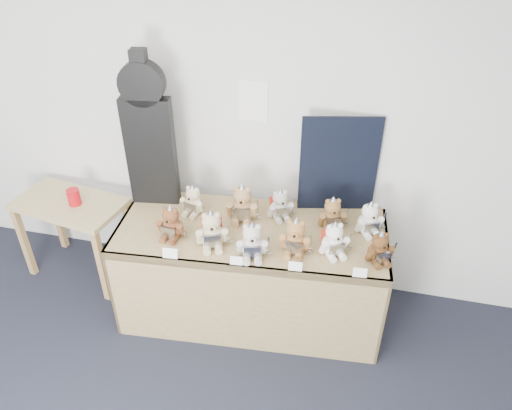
% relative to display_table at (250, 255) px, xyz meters
% --- Properties ---
extents(room_shell, '(6.00, 6.00, 6.00)m').
position_rel_display_table_xyz_m(room_shell, '(-0.11, 0.56, 0.92)').
color(room_shell, silver).
rests_on(room_shell, floor).
extents(display_table, '(1.96, 0.95, 0.79)m').
position_rel_display_table_xyz_m(display_table, '(0.00, 0.00, 0.00)').
color(display_table, olive).
rests_on(display_table, floor).
extents(side_table, '(0.92, 0.61, 0.71)m').
position_rel_display_table_xyz_m(side_table, '(-1.52, 0.19, -0.03)').
color(side_table, '#93804F').
rests_on(side_table, floor).
extents(guitar_case, '(0.36, 0.15, 1.15)m').
position_rel_display_table_xyz_m(guitar_case, '(-0.79, 0.28, 0.73)').
color(guitar_case, black).
rests_on(guitar_case, display_table).
extents(navy_board, '(0.54, 0.14, 0.73)m').
position_rel_display_table_xyz_m(navy_board, '(0.53, 0.48, 0.54)').
color(navy_board, black).
rests_on(navy_board, display_table).
extents(red_cup, '(0.10, 0.10, 0.13)m').
position_rel_display_table_xyz_m(red_cup, '(-1.45, 0.18, 0.16)').
color(red_cup, red).
rests_on(red_cup, side_table).
extents(teddy_front_far_left, '(0.22, 0.18, 0.27)m').
position_rel_display_table_xyz_m(teddy_front_far_left, '(-0.52, -0.12, 0.28)').
color(teddy_front_far_left, brown).
rests_on(teddy_front_far_left, display_table).
extents(teddy_front_left, '(0.25, 0.23, 0.30)m').
position_rel_display_table_xyz_m(teddy_front_left, '(-0.22, -0.14, 0.29)').
color(teddy_front_left, '#CBBA8F').
rests_on(teddy_front_left, display_table).
extents(teddy_front_centre, '(0.24, 0.21, 0.28)m').
position_rel_display_table_xyz_m(teddy_front_centre, '(0.07, -0.19, 0.28)').
color(teddy_front_centre, beige).
rests_on(teddy_front_centre, display_table).
extents(teddy_front_right, '(0.23, 0.18, 0.28)m').
position_rel_display_table_xyz_m(teddy_front_right, '(0.33, -0.08, 0.28)').
color(teddy_front_right, '#A36E3D').
rests_on(teddy_front_right, display_table).
extents(teddy_front_far_right, '(0.22, 0.22, 0.27)m').
position_rel_display_table_xyz_m(teddy_front_far_right, '(0.58, -0.04, 0.27)').
color(teddy_front_far_right, white).
rests_on(teddy_front_far_right, display_table).
extents(teddy_front_end, '(0.20, 0.20, 0.25)m').
position_rel_display_table_xyz_m(teddy_front_end, '(0.87, -0.05, 0.27)').
color(teddy_front_end, brown).
rests_on(teddy_front_end, display_table).
extents(teddy_back_left, '(0.20, 0.18, 0.25)m').
position_rel_display_table_xyz_m(teddy_back_left, '(-0.47, 0.19, 0.27)').
color(teddy_back_left, beige).
rests_on(teddy_back_left, display_table).
extents(teddy_back_centre_left, '(0.26, 0.22, 0.31)m').
position_rel_display_table_xyz_m(teddy_back_centre_left, '(-0.10, 0.19, 0.29)').
color(teddy_back_centre_left, tan).
rests_on(teddy_back_centre_left, display_table).
extents(teddy_back_centre_right, '(0.21, 0.20, 0.25)m').
position_rel_display_table_xyz_m(teddy_back_centre_right, '(0.16, 0.28, 0.27)').
color(teddy_back_centre_right, silver).
rests_on(teddy_back_centre_right, display_table).
extents(teddy_back_right, '(0.22, 0.20, 0.27)m').
position_rel_display_table_xyz_m(teddy_back_right, '(0.53, 0.24, 0.27)').
color(teddy_back_right, olive).
rests_on(teddy_back_right, display_table).
extents(teddy_back_end, '(0.22, 0.21, 0.26)m').
position_rel_display_table_xyz_m(teddy_back_end, '(0.79, 0.24, 0.27)').
color(teddy_back_end, white).
rests_on(teddy_back_end, display_table).
extents(entry_card_a, '(0.10, 0.03, 0.07)m').
position_rel_display_table_xyz_m(entry_card_a, '(-0.44, -0.34, 0.21)').
color(entry_card_a, white).
rests_on(entry_card_a, display_table).
extents(entry_card_b, '(0.08, 0.03, 0.06)m').
position_rel_display_table_xyz_m(entry_card_b, '(-0.01, -0.30, 0.20)').
color(entry_card_b, white).
rests_on(entry_card_b, display_table).
extents(entry_card_c, '(0.09, 0.03, 0.06)m').
position_rel_display_table_xyz_m(entry_card_c, '(0.37, -0.27, 0.20)').
color(entry_card_c, white).
rests_on(entry_card_c, display_table).
extents(entry_card_d, '(0.09, 0.03, 0.06)m').
position_rel_display_table_xyz_m(entry_card_d, '(0.76, -0.24, 0.20)').
color(entry_card_d, white).
rests_on(entry_card_d, display_table).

